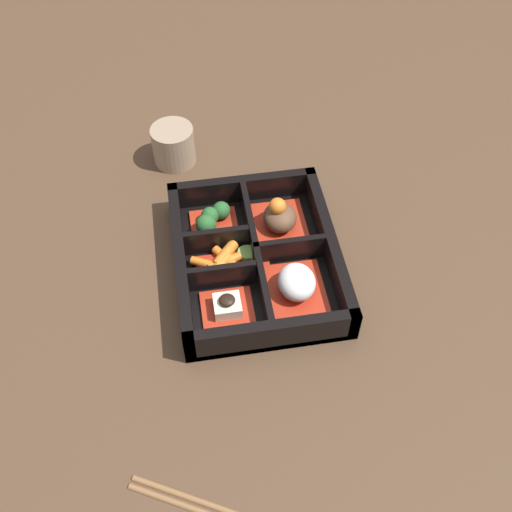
# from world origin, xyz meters

# --- Properties ---
(ground_plane) EXTENTS (3.00, 3.00, 0.00)m
(ground_plane) POSITION_xyz_m (0.00, 0.00, 0.00)
(ground_plane) COLOR #4C3523
(bento_base) EXTENTS (0.26, 0.21, 0.01)m
(bento_base) POSITION_xyz_m (0.00, 0.00, 0.01)
(bento_base) COLOR black
(bento_base) RESTS_ON ground_plane
(bento_rim) EXTENTS (0.26, 0.21, 0.05)m
(bento_rim) POSITION_xyz_m (-0.00, -0.00, 0.02)
(bento_rim) COLOR black
(bento_rim) RESTS_ON ground_plane
(bowl_stew) EXTENTS (0.09, 0.08, 0.05)m
(bowl_stew) POSITION_xyz_m (-0.06, 0.04, 0.03)
(bowl_stew) COLOR #B22D19
(bowl_stew) RESTS_ON bento_base
(bowl_rice) EXTENTS (0.09, 0.08, 0.04)m
(bowl_rice) POSITION_xyz_m (0.06, 0.04, 0.03)
(bowl_rice) COLOR #B22D19
(bowl_rice) RESTS_ON bento_base
(bowl_greens) EXTENTS (0.06, 0.07, 0.03)m
(bowl_greens) POSITION_xyz_m (-0.07, -0.05, 0.02)
(bowl_greens) COLOR #B22D19
(bowl_greens) RESTS_ON bento_base
(bowl_carrots) EXTENTS (0.06, 0.07, 0.02)m
(bowl_carrots) POSITION_xyz_m (-0.00, -0.05, 0.02)
(bowl_carrots) COLOR #B22D19
(bowl_carrots) RESTS_ON bento_base
(bowl_tofu) EXTENTS (0.07, 0.07, 0.03)m
(bowl_tofu) POSITION_xyz_m (0.07, -0.05, 0.02)
(bowl_tofu) COLOR #B22D19
(bowl_tofu) RESTS_ON bento_base
(bowl_pickles) EXTENTS (0.04, 0.04, 0.01)m
(bowl_pickles) POSITION_xyz_m (-0.01, -0.01, 0.02)
(bowl_pickles) COLOR #B22D19
(bowl_pickles) RESTS_ON bento_base
(tea_cup) EXTENTS (0.07, 0.07, 0.06)m
(tea_cup) POSITION_xyz_m (-0.23, -0.09, 0.03)
(tea_cup) COLOR gray
(tea_cup) RESTS_ON ground_plane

